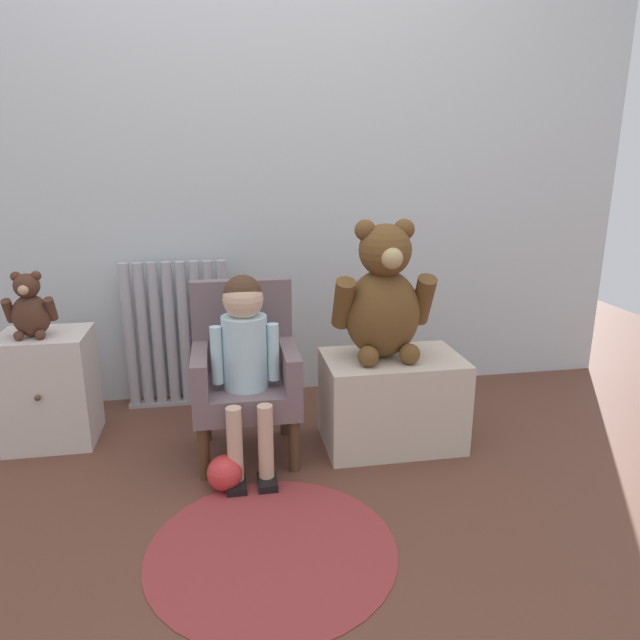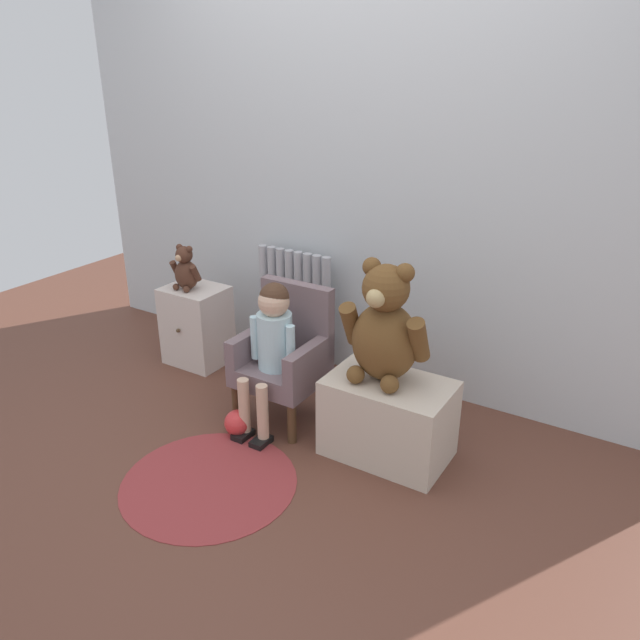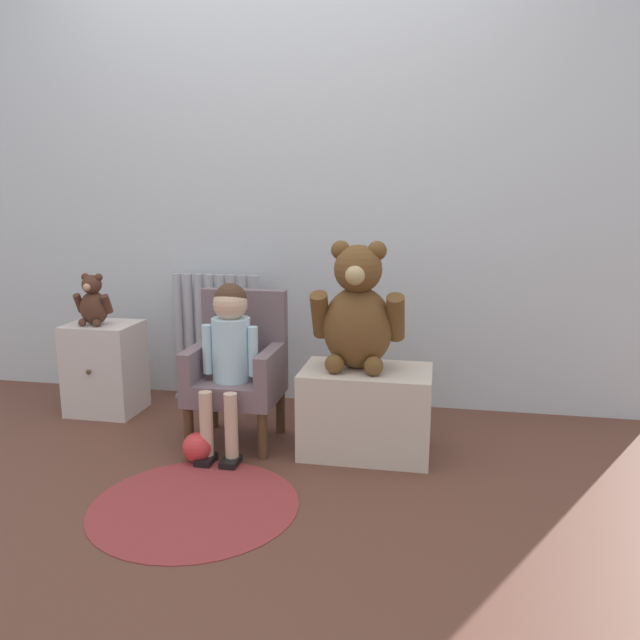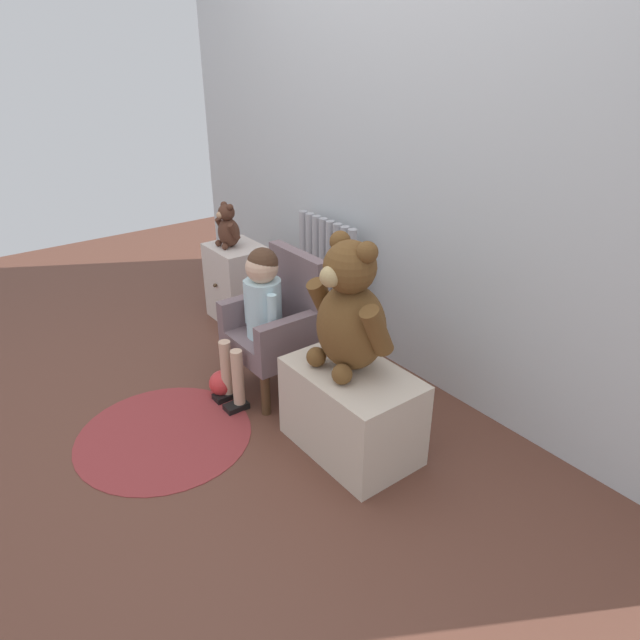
% 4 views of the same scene
% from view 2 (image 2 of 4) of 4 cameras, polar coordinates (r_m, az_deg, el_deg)
% --- Properties ---
extents(ground_plane, '(6.00, 6.00, 0.00)m').
position_cam_2_polar(ground_plane, '(2.93, -7.41, -13.04)').
color(ground_plane, brown).
extents(back_wall, '(3.80, 0.05, 2.40)m').
position_cam_2_polar(back_wall, '(3.34, 3.93, 14.13)').
color(back_wall, silver).
rests_on(back_wall, ground_plane).
extents(radiator, '(0.50, 0.05, 0.70)m').
position_cam_2_polar(radiator, '(3.65, -2.34, 1.01)').
color(radiator, '#ABABB1').
rests_on(radiator, ground_plane).
extents(small_dresser, '(0.35, 0.31, 0.47)m').
position_cam_2_polar(small_dresser, '(3.78, -11.19, -0.46)').
color(small_dresser, beige).
rests_on(small_dresser, ground_plane).
extents(child_armchair, '(0.40, 0.37, 0.69)m').
position_cam_2_polar(child_armchair, '(3.11, -3.17, -3.13)').
color(child_armchair, '#735D62').
rests_on(child_armchair, ground_plane).
extents(child_figure, '(0.25, 0.35, 0.74)m').
position_cam_2_polar(child_figure, '(2.97, -4.44, -1.45)').
color(child_figure, silver).
rests_on(child_figure, ground_plane).
extents(low_bench, '(0.56, 0.36, 0.38)m').
position_cam_2_polar(low_bench, '(2.90, 6.24, -8.93)').
color(low_bench, beige).
rests_on(low_bench, ground_plane).
extents(large_teddy_bear, '(0.40, 0.28, 0.55)m').
position_cam_2_polar(large_teddy_bear, '(2.72, 5.94, -0.81)').
color(large_teddy_bear, brown).
rests_on(large_teddy_bear, low_bench).
extents(small_teddy_bear, '(0.19, 0.13, 0.26)m').
position_cam_2_polar(small_teddy_bear, '(3.65, -12.18, 4.50)').
color(small_teddy_bear, '#4C2C1F').
rests_on(small_teddy_bear, small_dresser).
extents(floor_rug, '(0.77, 0.77, 0.01)m').
position_cam_2_polar(floor_rug, '(2.84, -10.10, -14.41)').
color(floor_rug, maroon).
rests_on(floor_rug, ground_plane).
extents(toy_ball, '(0.13, 0.13, 0.13)m').
position_cam_2_polar(toy_ball, '(3.11, -7.56, -9.29)').
color(toy_ball, red).
rests_on(toy_ball, ground_plane).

